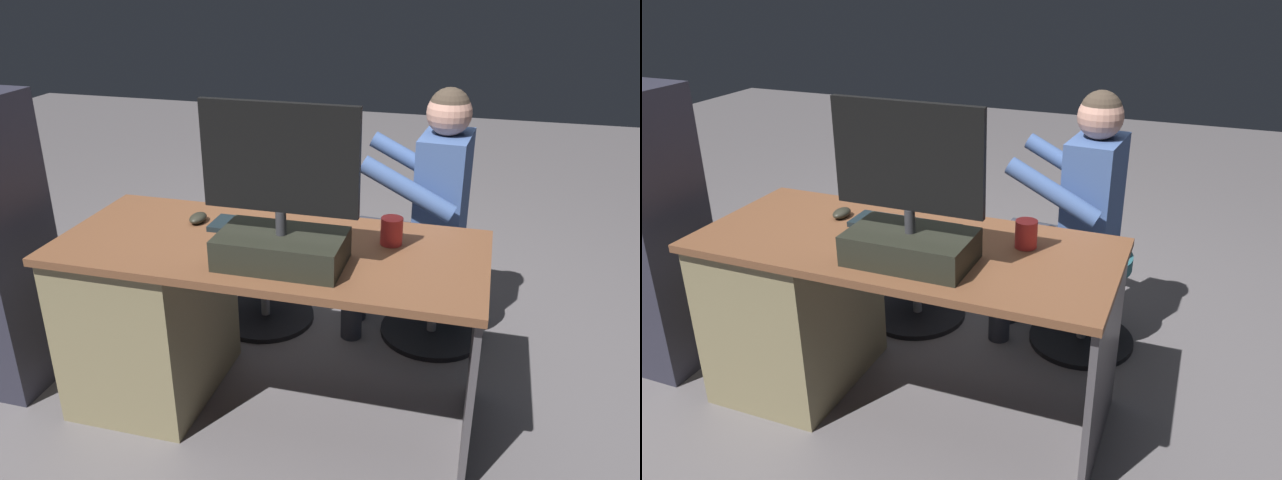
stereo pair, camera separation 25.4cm
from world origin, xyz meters
TOP-DOWN VIEW (x-y plane):
  - ground_plane at (0.00, 0.00)m, footprint 10.00×10.00m
  - desk at (0.40, 0.34)m, footprint 1.55×0.67m
  - monitor at (-0.09, 0.48)m, footprint 0.52×0.25m
  - keyboard at (0.05, 0.23)m, footprint 0.42×0.14m
  - computer_mouse at (0.33, 0.22)m, footprint 0.06×0.10m
  - cup at (-0.42, 0.22)m, footprint 0.08×0.08m
  - tv_remote at (0.09, 0.37)m, footprint 0.10×0.16m
  - office_chair_teddy at (0.26, -0.29)m, footprint 0.48×0.48m
  - teddy_bear at (0.26, -0.30)m, footprint 0.26×0.26m
  - visitor_chair at (-0.55, -0.35)m, footprint 0.48×0.48m
  - person at (-0.47, -0.35)m, footprint 0.54×0.50m

SIDE VIEW (x-z plane):
  - ground_plane at x=0.00m, z-range 0.00..0.00m
  - office_chair_teddy at x=0.26m, z-range 0.03..0.49m
  - visitor_chair at x=-0.55m, z-range 0.03..0.49m
  - desk at x=0.40m, z-range 0.03..0.74m
  - teddy_bear at x=0.26m, z-range 0.44..0.80m
  - person at x=-0.47m, z-range 0.10..1.28m
  - tv_remote at x=0.09m, z-range 0.71..0.73m
  - keyboard at x=0.05m, z-range 0.71..0.73m
  - computer_mouse at x=0.33m, z-range 0.71..0.75m
  - cup at x=-0.42m, z-range 0.71..0.81m
  - monitor at x=-0.09m, z-range 0.59..1.13m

